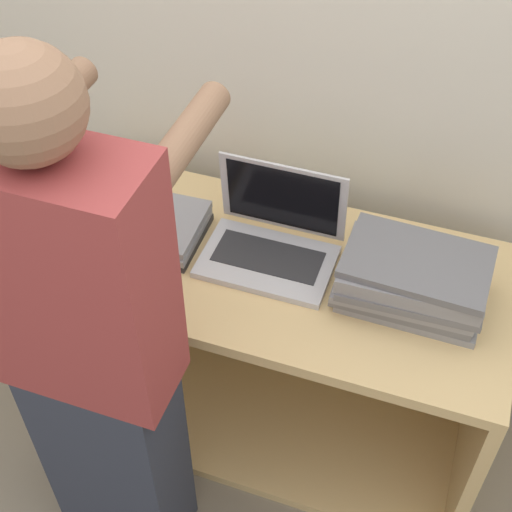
{
  "coord_description": "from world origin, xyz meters",
  "views": [
    {
      "loc": [
        0.43,
        -1.02,
        2.14
      ],
      "look_at": [
        0.0,
        0.22,
        0.85
      ],
      "focal_mm": 50.0,
      "sensor_mm": 36.0,
      "label": 1
    }
  ],
  "objects_px": {
    "laptop_open": "(272,240)",
    "laptop_stack_left": "(140,224)",
    "person": "(95,362)",
    "laptop_stack_right": "(412,279)"
  },
  "relations": [
    {
      "from": "laptop_open",
      "to": "laptop_stack_left",
      "type": "bearing_deg",
      "value": -173.96
    },
    {
      "from": "person",
      "to": "laptop_stack_left",
      "type": "bearing_deg",
      "value": 105.2
    },
    {
      "from": "laptop_stack_left",
      "to": "person",
      "type": "bearing_deg",
      "value": -74.8
    },
    {
      "from": "laptop_stack_right",
      "to": "person",
      "type": "distance_m",
      "value": 0.82
    },
    {
      "from": "laptop_open",
      "to": "laptop_stack_left",
      "type": "relative_size",
      "value": 0.97
    },
    {
      "from": "laptop_open",
      "to": "laptop_stack_right",
      "type": "bearing_deg",
      "value": -6.48
    },
    {
      "from": "laptop_stack_right",
      "to": "person",
      "type": "height_order",
      "value": "person"
    },
    {
      "from": "laptop_stack_left",
      "to": "person",
      "type": "height_order",
      "value": "person"
    },
    {
      "from": "laptop_stack_left",
      "to": "laptop_open",
      "type": "bearing_deg",
      "value": 6.04
    },
    {
      "from": "laptop_stack_right",
      "to": "person",
      "type": "bearing_deg",
      "value": -141.74
    }
  ]
}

